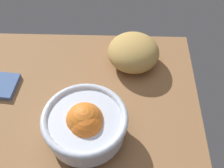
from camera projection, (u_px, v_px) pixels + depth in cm
name	position (u px, v px, depth cm)	size (l,w,h in cm)	color
ground_plane	(55.00, 119.00, 75.38)	(75.10, 61.65, 3.00)	olive
fruit_bowl	(85.00, 124.00, 65.84)	(19.44, 19.44, 11.07)	silver
bread_loaf	(133.00, 52.00, 82.63)	(14.61, 14.54, 8.61)	tan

